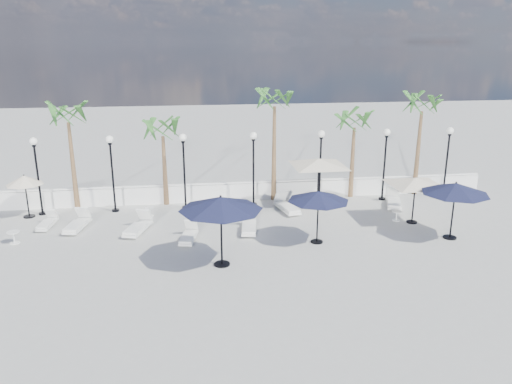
{
  "coord_description": "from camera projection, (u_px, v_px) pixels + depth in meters",
  "views": [
    {
      "loc": [
        -3.3,
        -17.96,
        8.15
      ],
      "look_at": [
        -0.23,
        3.9,
        1.5
      ],
      "focal_mm": 35.0,
      "sensor_mm": 36.0,
      "label": 1
    }
  ],
  "objects": [
    {
      "name": "palm_4",
      "position": [
        422.0,
        109.0,
        26.6
      ],
      "size": [
        2.6,
        2.6,
        5.7
      ],
      "color": "brown",
      "rests_on": "ground"
    },
    {
      "name": "lounger_4",
      "position": [
        249.0,
        226.0,
        22.36
      ],
      "size": [
        0.88,
        1.97,
        0.71
      ],
      "rotation": [
        0.0,
        0.0,
        -0.14
      ],
      "color": "white",
      "rests_on": "ground"
    },
    {
      "name": "lamppost_0",
      "position": [
        36.0,
        165.0,
        23.87
      ],
      "size": [
        0.36,
        0.36,
        3.84
      ],
      "color": "black",
      "rests_on": "ground"
    },
    {
      "name": "lounger_0",
      "position": [
        77.0,
        224.0,
        22.58
      ],
      "size": [
        0.98,
        2.06,
        0.74
      ],
      "rotation": [
        0.0,
        0.0,
        -0.18
      ],
      "color": "white",
      "rests_on": "ground"
    },
    {
      "name": "parasol_cream_sq_b",
      "position": [
        416.0,
        178.0,
        22.85
      ],
      "size": [
        4.7,
        4.7,
        2.35
      ],
      "color": "black",
      "rests_on": "ground"
    },
    {
      "name": "lounger_3",
      "position": [
        189.0,
        236.0,
        21.29
      ],
      "size": [
        0.88,
        1.82,
        0.66
      ],
      "rotation": [
        0.0,
        0.0,
        -0.19
      ],
      "color": "white",
      "rests_on": "ground"
    },
    {
      "name": "balustrade",
      "position": [
        251.0,
        191.0,
        26.8
      ],
      "size": [
        26.0,
        0.3,
        1.01
      ],
      "color": "silver",
      "rests_on": "ground"
    },
    {
      "name": "lamppost_6",
      "position": [
        448.0,
        152.0,
        26.66
      ],
      "size": [
        0.36,
        0.36,
        3.84
      ],
      "color": "black",
      "rests_on": "ground"
    },
    {
      "name": "lamppost_5",
      "position": [
        385.0,
        154.0,
        26.2
      ],
      "size": [
        0.36,
        0.36,
        3.84
      ],
      "color": "black",
      "rests_on": "ground"
    },
    {
      "name": "lounger_1",
      "position": [
        47.0,
        223.0,
        22.85
      ],
      "size": [
        0.7,
        1.68,
        0.61
      ],
      "rotation": [
        0.0,
        0.0,
        -0.1
      ],
      "color": "white",
      "rests_on": "ground"
    },
    {
      "name": "parasol_cream_small",
      "position": [
        24.0,
        181.0,
        23.71
      ],
      "size": [
        1.74,
        1.74,
        2.14
      ],
      "color": "black",
      "rests_on": "ground"
    },
    {
      "name": "parasol_navy_right",
      "position": [
        456.0,
        189.0,
        20.98
      ],
      "size": [
        2.84,
        2.84,
        2.54
      ],
      "color": "black",
      "rests_on": "ground"
    },
    {
      "name": "lounger_5",
      "position": [
        394.0,
        201.0,
        25.76
      ],
      "size": [
        1.36,
        2.23,
        0.8
      ],
      "rotation": [
        0.0,
        0.0,
        -0.34
      ],
      "color": "white",
      "rests_on": "ground"
    },
    {
      "name": "parasol_navy_left",
      "position": [
        221.0,
        204.0,
        18.31
      ],
      "size": [
        3.15,
        3.15,
        2.78
      ],
      "color": "black",
      "rests_on": "ground"
    },
    {
      "name": "ground",
      "position": [
        275.0,
        256.0,
        19.82
      ],
      "size": [
        100.0,
        100.0,
        0.0
      ],
      "primitive_type": "plane",
      "color": "#A1A09C",
      "rests_on": "ground"
    },
    {
      "name": "palm_1",
      "position": [
        163.0,
        133.0,
        25.06
      ],
      "size": [
        2.6,
        2.6,
        4.7
      ],
      "color": "brown",
      "rests_on": "ground"
    },
    {
      "name": "parasol_cream_sq_a",
      "position": [
        319.0,
        159.0,
        25.44
      ],
      "size": [
        5.34,
        5.34,
        2.62
      ],
      "color": "black",
      "rests_on": "ground"
    },
    {
      "name": "palm_0",
      "position": [
        68.0,
        120.0,
        24.24
      ],
      "size": [
        2.6,
        2.6,
        5.5
      ],
      "color": "brown",
      "rests_on": "ground"
    },
    {
      "name": "lounger_6",
      "position": [
        287.0,
        206.0,
        24.98
      ],
      "size": [
        1.07,
        2.14,
        0.77
      ],
      "rotation": [
        0.0,
        0.0,
        0.21
      ],
      "color": "white",
      "rests_on": "ground"
    },
    {
      "name": "palm_2",
      "position": [
        275.0,
        104.0,
        25.43
      ],
      "size": [
        2.6,
        2.6,
        6.1
      ],
      "color": "brown",
      "rests_on": "ground"
    },
    {
      "name": "lamppost_2",
      "position": [
        184.0,
        161.0,
        24.8
      ],
      "size": [
        0.36,
        0.36,
        3.84
      ],
      "color": "black",
      "rests_on": "ground"
    },
    {
      "name": "side_table_1",
      "position": [
        150.0,
        211.0,
        24.27
      ],
      "size": [
        0.45,
        0.45,
        0.44
      ],
      "color": "white",
      "rests_on": "ground"
    },
    {
      "name": "palm_3",
      "position": [
        354.0,
        125.0,
        26.34
      ],
      "size": [
        2.6,
        2.6,
        4.9
      ],
      "color": "brown",
      "rests_on": "ground"
    },
    {
      "name": "lounger_2",
      "position": [
        138.0,
        227.0,
        22.24
      ],
      "size": [
        1.24,
        2.16,
        0.77
      ],
      "rotation": [
        0.0,
        0.0,
        -0.3
      ],
      "color": "white",
      "rests_on": "ground"
    },
    {
      "name": "side_table_0",
      "position": [
        14.0,
        236.0,
        21.0
      ],
      "size": [
        0.53,
        0.53,
        0.51
      ],
      "color": "white",
      "rests_on": "ground"
    },
    {
      "name": "lamppost_1",
      "position": [
        112.0,
        163.0,
        24.34
      ],
      "size": [
        0.36,
        0.36,
        3.84
      ],
      "color": "black",
      "rests_on": "ground"
    },
    {
      "name": "lamppost_3",
      "position": [
        253.0,
        158.0,
        25.27
      ],
      "size": [
        0.36,
        0.36,
        3.84
      ],
      "color": "black",
      "rests_on": "ground"
    },
    {
      "name": "parasol_navy_mid",
      "position": [
        318.0,
        196.0,
        20.58
      ],
      "size": [
        2.6,
        2.6,
        2.33
      ],
      "color": "black",
      "rests_on": "ground"
    },
    {
      "name": "lamppost_4",
      "position": [
        321.0,
        156.0,
        25.73
      ],
      "size": [
        0.36,
        0.36,
        3.84
      ],
      "color": "black",
      "rests_on": "ground"
    },
    {
      "name": "side_table_2",
      "position": [
        396.0,
        215.0,
        23.67
      ],
      "size": [
        0.48,
        0.48,
        0.47
      ],
      "color": "white",
      "rests_on": "ground"
    }
  ]
}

